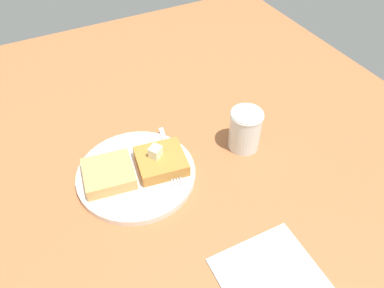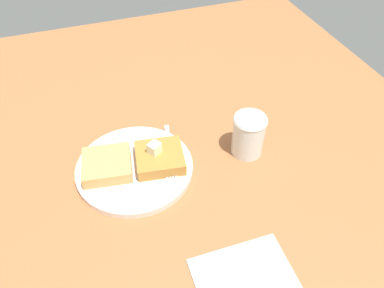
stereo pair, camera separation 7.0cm
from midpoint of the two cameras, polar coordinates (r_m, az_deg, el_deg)
name	(u,v)px [view 2 (the right image)]	position (r cm, az deg, el deg)	size (l,w,h in cm)	color
table_surface	(173,142)	(78.34, -0.36, 0.23)	(112.42, 112.42, 1.99)	#A76239
plate	(135,168)	(71.33, -5.97, -3.77)	(22.11, 22.11, 1.32)	silver
toast_slice_left	(160,158)	(70.28, -2.11, -2.26)	(8.82, 8.41, 2.46)	#B47832
toast_slice_middle	(107,165)	(70.08, -10.05, -3.31)	(8.82, 8.41, 2.46)	tan
butter_pat_primary	(154,148)	(68.85, -2.87, -0.78)	(2.14, 1.93, 2.14)	#F1F1C6
fork	(170,157)	(71.85, -0.65, -2.11)	(4.93, 15.92, 0.36)	silver
syrup_jar	(248,136)	(73.61, 11.28, 1.09)	(6.48, 6.48, 8.57)	#3B1805
napkin	(248,285)	(60.16, 12.05, -20.48)	(14.91, 13.28, 0.30)	silver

